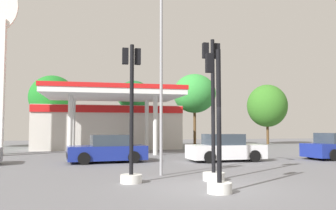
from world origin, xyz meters
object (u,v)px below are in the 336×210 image
(car_3, at_px, (108,150))
(tree_4, at_px, (267,106))
(corner_streetlamp, at_px, (162,63))
(tree_3, at_px, (195,94))
(tree_1, at_px, (52,97))
(car_1, at_px, (225,149))
(traffic_signal_2, at_px, (213,131))
(tree_2, at_px, (134,96))
(traffic_signal_1, at_px, (131,132))
(traffic_signal_0, at_px, (218,151))

(car_3, xyz_separation_m, tree_4, (19.24, 17.57, 3.80))
(corner_streetlamp, bearing_deg, tree_4, 53.52)
(tree_3, bearing_deg, tree_1, -178.52)
(car_1, relative_size, traffic_signal_2, 0.85)
(tree_2, bearing_deg, corner_streetlamp, -93.72)
(corner_streetlamp, bearing_deg, car_1, 47.66)
(car_3, distance_m, traffic_signal_1, 7.46)
(car_1, bearing_deg, traffic_signal_2, -115.27)
(tree_2, relative_size, tree_3, 0.86)
(traffic_signal_0, xyz_separation_m, tree_1, (-7.35, 25.34, 3.64))
(tree_1, distance_m, tree_2, 7.85)
(car_1, xyz_separation_m, tree_2, (-3.41, 15.54, 4.37))
(traffic_signal_2, xyz_separation_m, tree_4, (15.80, 25.02, 2.70))
(traffic_signal_2, bearing_deg, tree_3, 74.64)
(traffic_signal_0, distance_m, tree_1, 26.63)
(tree_4, bearing_deg, traffic_signal_2, -122.28)
(traffic_signal_0, bearing_deg, tree_2, 88.92)
(tree_1, relative_size, corner_streetlamp, 0.92)
(traffic_signal_2, height_order, tree_1, tree_1)
(traffic_signal_2, height_order, corner_streetlamp, corner_streetlamp)
(traffic_signal_0, bearing_deg, tree_1, 106.17)
(car_1, distance_m, traffic_signal_2, 7.50)
(tree_1, xyz_separation_m, corner_streetlamp, (6.46, -21.48, -0.34))
(traffic_signal_1, height_order, traffic_signal_2, traffic_signal_2)
(traffic_signal_2, bearing_deg, traffic_signal_1, 178.65)
(traffic_signal_2, distance_m, tree_4, 29.71)
(traffic_signal_0, height_order, tree_3, tree_3)
(corner_streetlamp, bearing_deg, traffic_signal_1, -134.17)
(car_1, xyz_separation_m, traffic_signal_1, (-6.14, -6.64, 1.04))
(car_3, xyz_separation_m, traffic_signal_0, (2.74, -9.81, 0.52))
(car_1, relative_size, corner_streetlamp, 0.58)
(traffic_signal_0, relative_size, tree_1, 0.61)
(tree_3, distance_m, tree_4, 9.59)
(car_3, xyz_separation_m, traffic_signal_1, (0.47, -7.37, 1.05))
(traffic_signal_1, height_order, tree_4, tree_4)
(tree_4, bearing_deg, car_1, -124.62)
(tree_2, relative_size, corner_streetlamp, 0.87)
(traffic_signal_2, bearing_deg, corner_streetlamp, 136.71)
(tree_3, xyz_separation_m, tree_4, (9.39, 1.67, -1.07))
(traffic_signal_0, distance_m, traffic_signal_2, 2.53)
(tree_1, bearing_deg, tree_2, -5.30)
(tree_2, bearing_deg, tree_1, 174.70)
(tree_3, bearing_deg, traffic_signal_2, -105.36)
(car_1, height_order, traffic_signal_0, traffic_signal_0)
(tree_4, relative_size, corner_streetlamp, 0.92)
(traffic_signal_2, height_order, tree_3, tree_3)
(tree_2, height_order, tree_4, tree_4)
(traffic_signal_0, height_order, tree_2, tree_2)
(car_1, relative_size, tree_4, 0.63)
(tree_3, bearing_deg, traffic_signal_1, -111.96)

